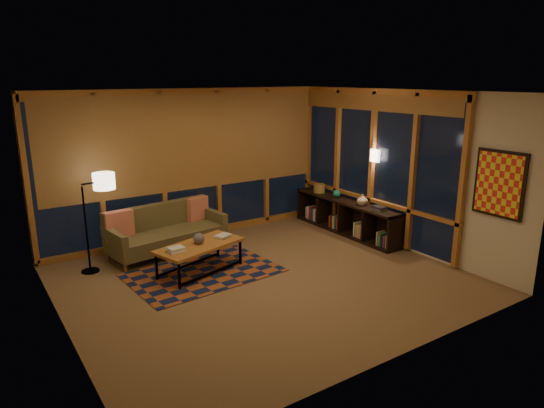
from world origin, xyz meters
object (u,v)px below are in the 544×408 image
sofa (167,230)px  floor_lamp (86,225)px  bookshelf (346,217)px  coffee_table (200,258)px

sofa → floor_lamp: size_ratio=1.29×
bookshelf → floor_lamp: bearing=170.9°
sofa → bookshelf: bearing=-22.1°
sofa → floor_lamp: bearing=177.2°
sofa → coffee_table: (0.09, -1.05, -0.17)m
coffee_table → bookshelf: size_ratio=0.53×
coffee_table → bookshelf: bearing=-12.1°
floor_lamp → bookshelf: size_ratio=0.59×
sofa → floor_lamp: floor_lamp is taller
sofa → coffee_table: sofa is taller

